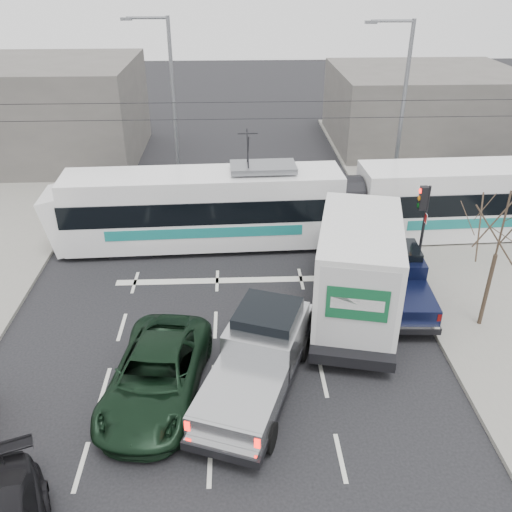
{
  "coord_description": "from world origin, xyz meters",
  "views": [
    {
      "loc": [
        -0.92,
        -12.72,
        11.42
      ],
      "look_at": [
        -0.18,
        4.74,
        1.8
      ],
      "focal_mm": 38.0,
      "sensor_mm": 36.0,
      "label": 1
    }
  ],
  "objects_px": {
    "street_lamp_far": "(170,97)",
    "box_truck": "(358,267)",
    "bare_tree": "(502,230)",
    "traffic_signal": "(423,210)",
    "silver_pickup": "(260,354)",
    "street_lamp_near": "(400,104)",
    "navy_pickup": "(400,279)",
    "green_car": "(156,375)",
    "tram": "(348,204)"
  },
  "relations": [
    {
      "from": "street_lamp_far",
      "to": "box_truck",
      "type": "bearing_deg",
      "value": -58.62
    },
    {
      "from": "bare_tree",
      "to": "traffic_signal",
      "type": "relative_size",
      "value": 1.39
    },
    {
      "from": "traffic_signal",
      "to": "silver_pickup",
      "type": "relative_size",
      "value": 0.55
    },
    {
      "from": "street_lamp_near",
      "to": "traffic_signal",
      "type": "bearing_deg",
      "value": -96.41
    },
    {
      "from": "bare_tree",
      "to": "street_lamp_far",
      "type": "relative_size",
      "value": 0.56
    },
    {
      "from": "navy_pickup",
      "to": "bare_tree",
      "type": "bearing_deg",
      "value": -32.27
    },
    {
      "from": "street_lamp_near",
      "to": "navy_pickup",
      "type": "bearing_deg",
      "value": -102.55
    },
    {
      "from": "bare_tree",
      "to": "box_truck",
      "type": "xyz_separation_m",
      "value": [
        -4.24,
        1.14,
        -1.9
      ]
    },
    {
      "from": "street_lamp_near",
      "to": "silver_pickup",
      "type": "xyz_separation_m",
      "value": [
        -7.58,
        -14.08,
        -4.0
      ]
    },
    {
      "from": "silver_pickup",
      "to": "box_truck",
      "type": "relative_size",
      "value": 0.8
    },
    {
      "from": "traffic_signal",
      "to": "street_lamp_far",
      "type": "distance_m",
      "value": 14.47
    },
    {
      "from": "green_car",
      "to": "street_lamp_near",
      "type": "bearing_deg",
      "value": 61.17
    },
    {
      "from": "street_lamp_far",
      "to": "navy_pickup",
      "type": "bearing_deg",
      "value": -51.56
    },
    {
      "from": "street_lamp_near",
      "to": "street_lamp_far",
      "type": "xyz_separation_m",
      "value": [
        -11.5,
        2.0,
        0.0
      ]
    },
    {
      "from": "navy_pickup",
      "to": "tram",
      "type": "bearing_deg",
      "value": 104.03
    },
    {
      "from": "street_lamp_far",
      "to": "navy_pickup",
      "type": "height_order",
      "value": "street_lamp_far"
    },
    {
      "from": "bare_tree",
      "to": "tram",
      "type": "relative_size",
      "value": 0.2
    },
    {
      "from": "bare_tree",
      "to": "navy_pickup",
      "type": "height_order",
      "value": "bare_tree"
    },
    {
      "from": "box_truck",
      "to": "green_car",
      "type": "xyz_separation_m",
      "value": [
        -6.67,
        -4.11,
        -1.13
      ]
    },
    {
      "from": "box_truck",
      "to": "traffic_signal",
      "type": "bearing_deg",
      "value": 55.31
    },
    {
      "from": "street_lamp_near",
      "to": "box_truck",
      "type": "relative_size",
      "value": 1.12
    },
    {
      "from": "traffic_signal",
      "to": "green_car",
      "type": "xyz_separation_m",
      "value": [
        -9.79,
        -6.97,
        -1.97
      ]
    },
    {
      "from": "traffic_signal",
      "to": "silver_pickup",
      "type": "bearing_deg",
      "value": -135.7
    },
    {
      "from": "bare_tree",
      "to": "street_lamp_far",
      "type": "xyz_separation_m",
      "value": [
        -11.79,
        13.5,
        1.32
      ]
    },
    {
      "from": "bare_tree",
      "to": "street_lamp_near",
      "type": "bearing_deg",
      "value": 91.42
    },
    {
      "from": "traffic_signal",
      "to": "street_lamp_near",
      "type": "xyz_separation_m",
      "value": [
        0.84,
        7.5,
        2.37
      ]
    },
    {
      "from": "silver_pickup",
      "to": "green_car",
      "type": "relative_size",
      "value": 1.18
    },
    {
      "from": "box_truck",
      "to": "green_car",
      "type": "distance_m",
      "value": 7.92
    },
    {
      "from": "silver_pickup",
      "to": "green_car",
      "type": "distance_m",
      "value": 3.1
    },
    {
      "from": "traffic_signal",
      "to": "tram",
      "type": "height_order",
      "value": "tram"
    },
    {
      "from": "silver_pickup",
      "to": "green_car",
      "type": "xyz_separation_m",
      "value": [
        -3.05,
        -0.4,
        -0.35
      ]
    },
    {
      "from": "street_lamp_far",
      "to": "navy_pickup",
      "type": "distance_m",
      "value": 15.56
    },
    {
      "from": "bare_tree",
      "to": "traffic_signal",
      "type": "xyz_separation_m",
      "value": [
        -1.13,
        4.0,
        -1.05
      ]
    },
    {
      "from": "bare_tree",
      "to": "box_truck",
      "type": "relative_size",
      "value": 0.62
    },
    {
      "from": "street_lamp_far",
      "to": "green_car",
      "type": "xyz_separation_m",
      "value": [
        0.87,
        -16.47,
        -4.35
      ]
    },
    {
      "from": "traffic_signal",
      "to": "navy_pickup",
      "type": "bearing_deg",
      "value": -120.56
    },
    {
      "from": "street_lamp_far",
      "to": "bare_tree",
      "type": "bearing_deg",
      "value": -48.88
    },
    {
      "from": "traffic_signal",
      "to": "navy_pickup",
      "type": "xyz_separation_m",
      "value": [
        -1.33,
        -2.25,
        -1.75
      ]
    },
    {
      "from": "street_lamp_near",
      "to": "green_car",
      "type": "height_order",
      "value": "street_lamp_near"
    },
    {
      "from": "street_lamp_far",
      "to": "silver_pickup",
      "type": "relative_size",
      "value": 1.39
    },
    {
      "from": "bare_tree",
      "to": "green_car",
      "type": "relative_size",
      "value": 0.91
    },
    {
      "from": "bare_tree",
      "to": "green_car",
      "type": "xyz_separation_m",
      "value": [
        -10.92,
        -2.97,
        -3.03
      ]
    },
    {
      "from": "traffic_signal",
      "to": "silver_pickup",
      "type": "height_order",
      "value": "traffic_signal"
    },
    {
      "from": "tram",
      "to": "silver_pickup",
      "type": "distance_m",
      "value": 10.48
    },
    {
      "from": "traffic_signal",
      "to": "box_truck",
      "type": "bearing_deg",
      "value": -137.45
    },
    {
      "from": "bare_tree",
      "to": "street_lamp_near",
      "type": "height_order",
      "value": "street_lamp_near"
    },
    {
      "from": "traffic_signal",
      "to": "green_car",
      "type": "distance_m",
      "value": 12.18
    },
    {
      "from": "street_lamp_near",
      "to": "street_lamp_far",
      "type": "distance_m",
      "value": 11.67
    },
    {
      "from": "navy_pickup",
      "to": "green_car",
      "type": "xyz_separation_m",
      "value": [
        -8.46,
        -4.72,
        -0.22
      ]
    },
    {
      "from": "street_lamp_near",
      "to": "bare_tree",
      "type": "bearing_deg",
      "value": -88.58
    }
  ]
}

